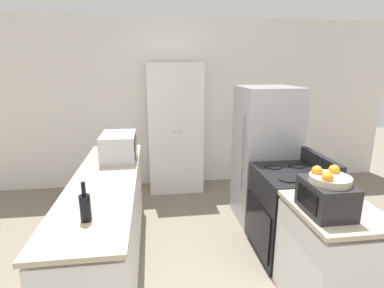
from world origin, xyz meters
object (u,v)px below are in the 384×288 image
(stove, at_px, (289,212))
(fruit_bowl, at_px, (329,178))
(microwave, at_px, (119,147))
(refrigerator, at_px, (265,155))
(pantry_cabinet, at_px, (175,129))
(toaster_oven, at_px, (326,197))
(wine_bottle, at_px, (85,207))

(stove, xyz_separation_m, fruit_bowl, (-0.15, -0.82, 0.70))
(stove, relative_size, microwave, 1.98)
(refrigerator, height_order, fruit_bowl, refrigerator)
(fruit_bowl, bearing_deg, pantry_cabinet, 107.97)
(pantry_cabinet, xyz_separation_m, refrigerator, (1.02, -1.07, -0.14))
(refrigerator, relative_size, toaster_oven, 4.43)
(microwave, height_order, wine_bottle, microwave)
(fruit_bowl, bearing_deg, toaster_oven, 94.22)
(toaster_oven, distance_m, fruit_bowl, 0.15)
(wine_bottle, relative_size, fruit_bowl, 1.00)
(stove, bearing_deg, pantry_cabinet, 118.91)
(refrigerator, relative_size, microwave, 3.16)
(refrigerator, distance_m, microwave, 1.75)
(pantry_cabinet, xyz_separation_m, fruit_bowl, (0.86, -2.65, 0.18))
(stove, distance_m, microwave, 1.94)
(wine_bottle, bearing_deg, toaster_oven, -3.67)
(toaster_oven, xyz_separation_m, fruit_bowl, (0.00, -0.01, 0.15))
(refrigerator, xyz_separation_m, toaster_oven, (-0.16, -1.58, 0.17))
(wine_bottle, xyz_separation_m, toaster_oven, (1.67, -0.11, 0.01))
(pantry_cabinet, height_order, toaster_oven, pantry_cabinet)
(toaster_oven, bearing_deg, stove, 79.48)
(wine_bottle, distance_m, fruit_bowl, 1.68)
(fruit_bowl, bearing_deg, refrigerator, 84.24)
(toaster_oven, bearing_deg, microwave, 136.82)
(microwave, bearing_deg, refrigerator, 3.09)
(pantry_cabinet, relative_size, wine_bottle, 6.95)
(pantry_cabinet, relative_size, toaster_oven, 5.17)
(wine_bottle, bearing_deg, pantry_cabinet, 72.33)
(stove, xyz_separation_m, refrigerator, (0.01, 0.76, 0.38))
(pantry_cabinet, bearing_deg, microwave, -121.76)
(stove, bearing_deg, microwave, 158.90)
(stove, bearing_deg, wine_bottle, -158.75)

